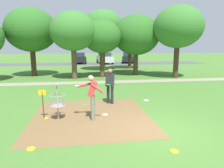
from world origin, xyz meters
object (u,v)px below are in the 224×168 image
frisbee_scattered_b (84,105)px  frisbee_mid_grass (105,115)px  tree_near_left (31,30)px  frisbee_by_tee (46,118)px  tree_far_left (136,35)px  disc_golf_basket (56,100)px  tree_mid_right (102,37)px  tree_far_center (73,32)px  parked_car_leftmost (79,58)px  player_foreground_watching (92,94)px  tree_far_right (178,27)px  player_throwing (110,84)px  frisbee_far_right (135,94)px  parked_car_center_right (128,58)px  tree_mid_center (130,36)px  tree_near_right (103,28)px  frisbee_scattered_a (146,100)px  frisbee_near_basket (174,151)px  parked_car_center_left (105,58)px  frisbee_far_left (31,149)px

frisbee_scattered_b → frisbee_mid_grass: bearing=-60.3°
frisbee_mid_grass → tree_near_left: bearing=114.6°
frisbee_by_tee → tree_far_left: bearing=59.7°
disc_golf_basket → tree_mid_right: 11.33m
tree_mid_right → tree_far_center: size_ratio=0.90×
disc_golf_basket → tree_near_left: tree_near_left is taller
tree_far_left → parked_car_leftmost: bearing=111.1°
player_foreground_watching → tree_far_right: tree_far_right is taller
frisbee_mid_grass → player_throwing: bearing=75.2°
frisbee_far_right → parked_car_center_right: 23.38m
tree_far_left → tree_far_center: tree_far_left is taller
parked_car_leftmost → parked_car_center_right: (8.38, 0.08, 0.00)m
player_throwing → frisbee_scattered_b: bearing=-172.5°
frisbee_far_right → disc_golf_basket: bearing=-138.6°
frisbee_by_tee → tree_mid_center: bearing=66.7°
tree_near_right → frisbee_scattered_a: bearing=-86.5°
frisbee_near_basket → tree_far_center: bearing=103.5°
parked_car_center_left → frisbee_far_left: bearing=-100.4°
player_foreground_watching → frisbee_scattered_a: player_foreground_watching is taller
tree_mid_center → frisbee_far_left: bearing=-110.7°
tree_mid_right → tree_near_left: bearing=166.3°
player_throwing → tree_mid_right: tree_mid_right is taller
disc_golf_basket → frisbee_by_tee: 0.88m
disc_golf_basket → player_throwing: (2.32, 1.85, 0.21)m
parked_car_center_left → tree_far_center: bearing=-105.8°
tree_far_left → player_throwing: bearing=-111.8°
parked_car_center_left → tree_near_right: bearing=-97.5°
tree_near_left → parked_car_leftmost: 15.12m
frisbee_scattered_b → player_foreground_watching: bearing=-81.1°
tree_near_left → tree_far_right: bearing=-12.9°
frisbee_by_tee → frisbee_far_left: bearing=-89.1°
frisbee_by_tee → frisbee_scattered_a: 5.08m
frisbee_far_right → parked_car_center_right: bearing=78.1°
frisbee_mid_grass → frisbee_far_right: same height
frisbee_scattered_a → parked_car_leftmost: (-3.77, 24.22, 0.91)m
frisbee_far_left → tree_mid_center: size_ratio=0.04×
parked_car_center_left → frisbee_far_right: bearing=-91.7°
disc_golf_basket → frisbee_scattered_b: (1.07, 1.69, -0.74)m
parked_car_leftmost → frisbee_scattered_a: bearing=-81.2°
tree_near_left → tree_near_right: tree_near_right is taller
disc_golf_basket → player_throwing: player_throwing is taller
frisbee_far_left → frisbee_far_right: (4.44, 5.78, 0.00)m
frisbee_far_left → tree_near_right: (3.82, 18.01, 4.87)m
disc_golf_basket → tree_far_right: size_ratio=0.22×
frisbee_near_basket → frisbee_far_right: size_ratio=1.08×
player_throwing → player_foreground_watching: bearing=-115.0°
frisbee_far_right → parked_car_center_left: size_ratio=0.05×
parked_car_center_right → tree_near_right: bearing=-117.2°
frisbee_scattered_b → tree_mid_right: (1.72, 8.92, 3.60)m
tree_far_left → tree_far_right: size_ratio=0.92×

